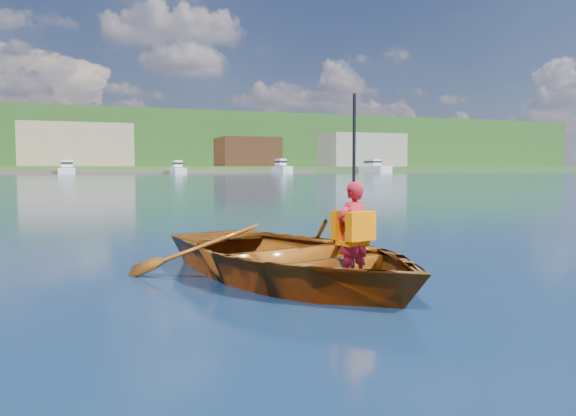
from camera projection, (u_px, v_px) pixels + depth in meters
ground at (385, 281)px, 6.46m from camera, size 600.00×600.00×0.00m
rowboat at (290, 257)px, 6.50m from camera, size 3.94×4.73×0.84m
child_paddler at (353, 231)px, 5.84m from camera, size 0.44×0.42×1.98m
shoreline at (92, 147)px, 227.65m from camera, size 400.00×140.00×22.00m
dock at (50, 172)px, 141.38m from camera, size 159.98×12.76×0.80m
waterfront_buildings at (67, 146)px, 158.04m from camera, size 202.00×16.00×14.00m
marina_yachts at (135, 168)px, 143.87m from camera, size 142.52×13.91×4.39m
hillside_trees at (3, 130)px, 206.21m from camera, size 300.52×88.37×24.19m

